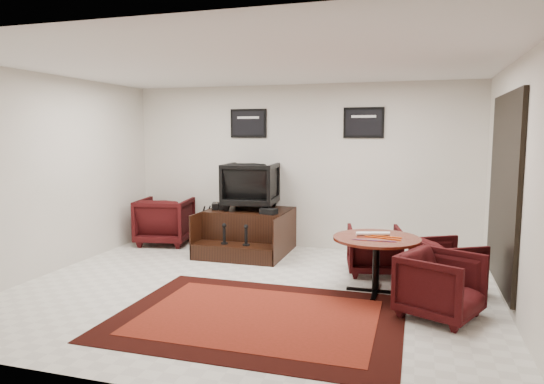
% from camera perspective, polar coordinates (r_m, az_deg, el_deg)
% --- Properties ---
extents(ground, '(6.00, 6.00, 0.00)m').
position_cam_1_polar(ground, '(6.27, -2.47, -11.46)').
color(ground, white).
rests_on(ground, ground).
extents(room_shell, '(6.02, 5.02, 2.81)m').
position_cam_1_polar(room_shell, '(5.95, 1.56, 5.08)').
color(room_shell, silver).
rests_on(room_shell, ground).
extents(area_rug, '(3.05, 2.28, 0.01)m').
position_cam_1_polar(area_rug, '(5.40, -1.64, -14.48)').
color(area_rug, black).
rests_on(area_rug, ground).
extents(shine_podium, '(1.37, 1.41, 0.71)m').
position_cam_1_polar(shine_podium, '(8.16, -2.81, -4.77)').
color(shine_podium, black).
rests_on(shine_podium, ground).
extents(shine_chair, '(0.92, 0.87, 0.87)m').
position_cam_1_polar(shine_chair, '(8.16, -2.51, 1.05)').
color(shine_chair, black).
rests_on(shine_chair, shine_podium).
extents(shoes_pair, '(0.31, 0.34, 0.11)m').
position_cam_1_polar(shoes_pair, '(8.22, -6.26, -1.65)').
color(shoes_pair, black).
rests_on(shoes_pair, shine_podium).
extents(polish_kit, '(0.29, 0.24, 0.09)m').
position_cam_1_polar(polish_kit, '(7.67, -0.38, -2.29)').
color(polish_kit, black).
rests_on(polish_kit, shine_podium).
extents(umbrella_black, '(0.30, 0.11, 0.81)m').
position_cam_1_polar(umbrella_black, '(8.23, -8.65, -4.18)').
color(umbrella_black, black).
rests_on(umbrella_black, ground).
extents(umbrella_hooked, '(0.29, 0.11, 0.79)m').
position_cam_1_polar(umbrella_hooked, '(8.40, -7.99, -4.01)').
color(umbrella_hooked, black).
rests_on(umbrella_hooked, ground).
extents(armchair_side, '(1.01, 0.97, 0.91)m').
position_cam_1_polar(armchair_side, '(8.91, -12.46, -3.07)').
color(armchair_side, black).
rests_on(armchair_side, ground).
extents(meeting_table, '(1.07, 1.07, 0.70)m').
position_cam_1_polar(meeting_table, '(6.17, 12.19, -6.01)').
color(meeting_table, '#4D140B').
rests_on(meeting_table, ground).
extents(table_chair_back, '(0.84, 0.80, 0.74)m').
position_cam_1_polar(table_chair_back, '(7.04, 11.92, -6.41)').
color(table_chair_back, black).
rests_on(table_chair_back, ground).
extents(table_chair_window, '(0.91, 0.93, 0.72)m').
position_cam_1_polar(table_chair_window, '(6.54, 19.96, -7.83)').
color(table_chair_window, black).
rests_on(table_chair_window, ground).
extents(table_chair_corner, '(0.96, 0.99, 0.78)m').
position_cam_1_polar(table_chair_corner, '(5.58, 19.25, -10.00)').
color(table_chair_corner, black).
rests_on(table_chair_corner, ground).
extents(paper_roll, '(0.42, 0.17, 0.05)m').
position_cam_1_polar(paper_roll, '(6.23, 11.80, -4.81)').
color(paper_roll, white).
rests_on(paper_roll, meeting_table).
extents(table_clutter, '(0.57, 0.31, 0.01)m').
position_cam_1_polar(table_clutter, '(6.08, 12.65, -5.30)').
color(table_clutter, '#E6510C').
rests_on(table_clutter, meeting_table).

